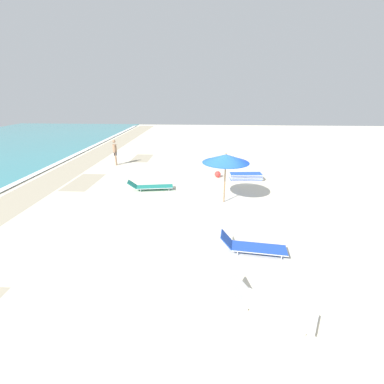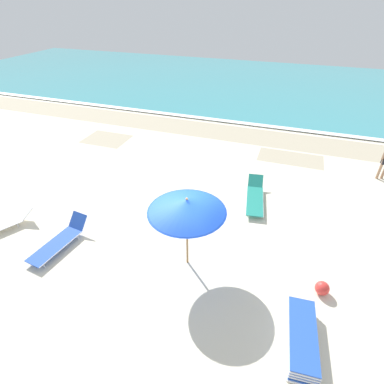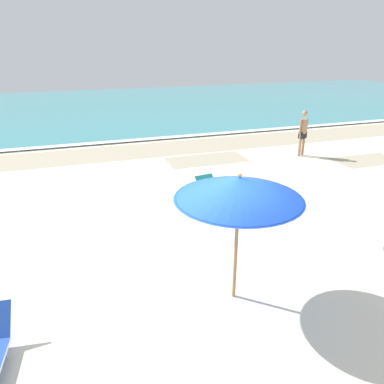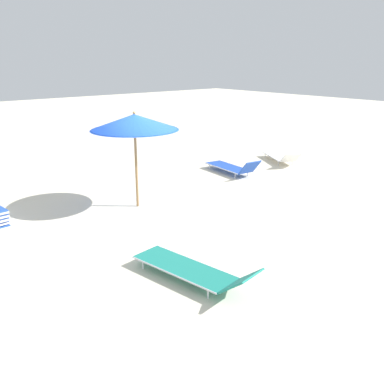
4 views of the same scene
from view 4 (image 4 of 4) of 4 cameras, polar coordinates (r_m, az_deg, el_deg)
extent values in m
cube|color=beige|center=(10.61, -3.38, -2.37)|extent=(60.00, 60.00, 0.16)
cylinder|color=#9E7547|center=(10.39, -7.45, 3.55)|extent=(0.06, 0.06, 2.08)
cone|color=blue|center=(10.20, -7.68, 9.24)|extent=(2.09, 2.09, 0.37)
cylinder|color=#13359C|center=(10.22, -7.64, 8.27)|extent=(2.03, 2.03, 0.01)
sphere|color=#9E7547|center=(10.17, -7.73, 10.43)|extent=(0.07, 0.07, 0.07)
cube|color=white|center=(15.52, 11.44, 4.71)|extent=(1.31, 1.72, 0.03)
cylinder|color=silver|center=(15.64, 12.46, 4.74)|extent=(0.81, 1.44, 0.03)
cylinder|color=silver|center=(15.41, 10.41, 4.68)|extent=(0.81, 1.44, 0.03)
cube|color=white|center=(14.57, 13.02, 4.47)|extent=(0.72, 0.67, 0.37)
cylinder|color=silver|center=(16.21, 11.41, 4.91)|extent=(0.03, 0.03, 0.16)
cylinder|color=silver|center=(16.02, 9.72, 4.86)|extent=(0.03, 0.03, 0.16)
cylinder|color=silver|center=(15.08, 13.23, 3.85)|extent=(0.03, 0.03, 0.16)
cylinder|color=silver|center=(14.88, 11.44, 3.78)|extent=(0.03, 0.03, 0.16)
cube|color=#1E8475|center=(7.25, -1.12, -10.02)|extent=(0.88, 1.94, 0.03)
cylinder|color=silver|center=(7.45, 0.45, -9.21)|extent=(0.31, 1.85, 0.03)
cylinder|color=silver|center=(7.05, -2.78, -10.86)|extent=(0.31, 1.85, 0.03)
cube|color=#1E8475|center=(6.54, 6.55, -11.71)|extent=(0.64, 0.53, 0.36)
cylinder|color=silver|center=(7.90, -3.83, -8.36)|extent=(0.03, 0.03, 0.16)
cylinder|color=silver|center=(7.59, -6.58, -9.59)|extent=(0.03, 0.03, 0.16)
cylinder|color=silver|center=(7.06, 4.81, -11.75)|extent=(0.03, 0.03, 0.16)
cylinder|color=silver|center=(6.71, 2.15, -13.39)|extent=(0.03, 0.03, 0.16)
cube|color=blue|center=(13.73, 4.86, 3.34)|extent=(0.80, 1.77, 0.03)
cylinder|color=silver|center=(13.91, 5.83, 3.50)|extent=(0.24, 1.70, 0.03)
cylinder|color=silver|center=(13.55, 3.85, 3.17)|extent=(0.24, 1.70, 0.03)
cube|color=blue|center=(12.91, 7.71, 3.27)|extent=(0.62, 0.45, 0.43)
cylinder|color=silver|center=(14.42, 4.02, 3.65)|extent=(0.03, 0.03, 0.16)
cylinder|color=silver|center=(14.12, 2.36, 3.39)|extent=(0.03, 0.03, 0.16)
cylinder|color=silver|center=(13.41, 7.46, 2.49)|extent=(0.03, 0.03, 0.16)
cylinder|color=silver|center=(13.10, 5.76, 2.18)|extent=(0.03, 0.03, 0.16)
camera|label=1|loc=(18.22, 26.57, 19.89)|focal=24.00mm
camera|label=2|loc=(14.99, -30.40, 27.55)|focal=28.00mm
camera|label=3|loc=(15.62, -10.58, 19.92)|focal=35.00mm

